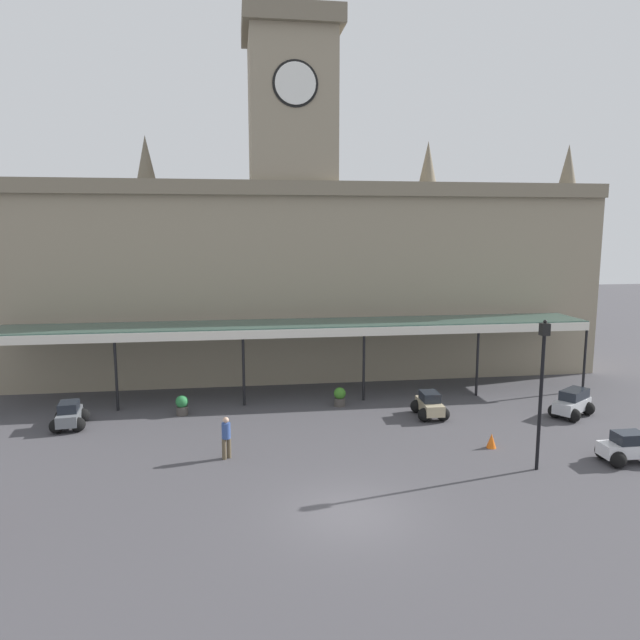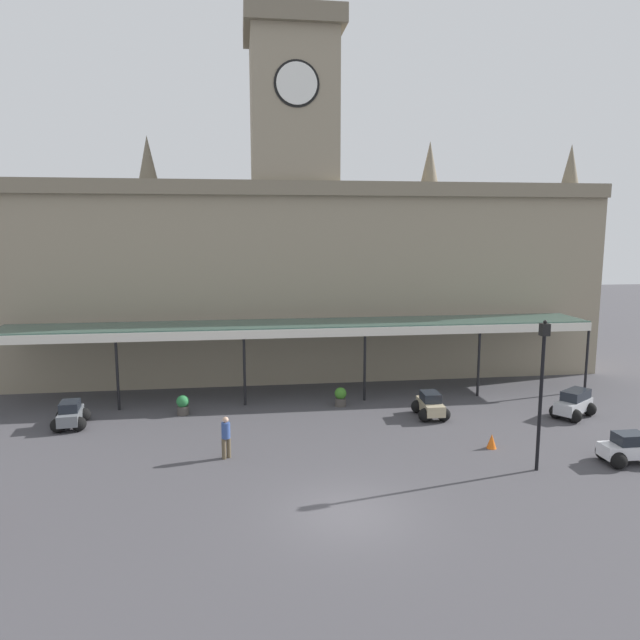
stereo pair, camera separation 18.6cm
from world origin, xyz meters
name	(u,v)px [view 1 (the left image)]	position (x,y,z in m)	size (l,w,h in m)	color
ground_plane	(349,513)	(0.00, 0.00, 0.00)	(140.00, 140.00, 0.00)	#454347
station_building	(292,264)	(0.00, 18.22, 6.76)	(36.77, 5.56, 20.63)	gray
entrance_canopy	(302,326)	(0.00, 13.34, 3.79)	(31.02, 3.26, 3.93)	#38564C
car_grey_sedan	(70,417)	(-10.91, 9.75, 0.50)	(1.65, 2.13, 1.19)	slate
car_silver_estate	(572,405)	(12.38, 8.07, 0.56)	(2.43, 2.26, 1.27)	#B2B5BA
car_beige_sedan	(430,406)	(5.62, 8.95, 0.50)	(1.57, 2.08, 1.19)	tan
car_white_sedan	(627,450)	(11.30, 2.54, 0.50)	(2.05, 1.52, 1.19)	silver
pedestrian_crossing_forecourt	(226,436)	(-3.88, 5.08, 0.91)	(0.35, 0.34, 1.67)	brown
victorian_lamppost	(542,379)	(7.55, 2.39, 3.45)	(0.30, 0.30, 5.64)	black
traffic_cone	(491,441)	(6.81, 4.70, 0.30)	(0.40, 0.40, 0.60)	orange
planter_forecourt_centre	(182,405)	(-6.06, 10.88, 0.49)	(0.60, 0.60, 0.96)	#47423D
planter_by_canopy	(340,397)	(1.68, 11.23, 0.49)	(0.60, 0.60, 0.96)	#47423D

